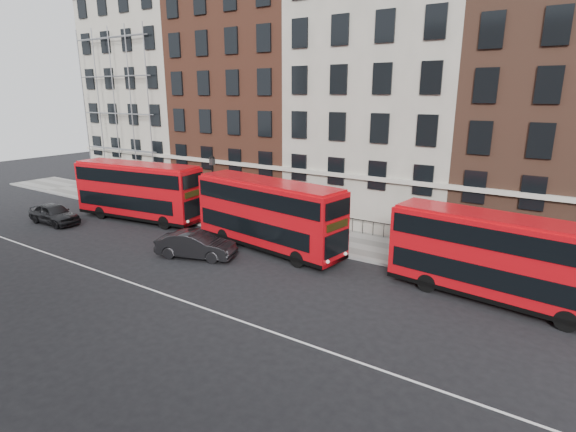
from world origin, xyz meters
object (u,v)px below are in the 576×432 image
Objects in this scene: bus_a at (138,190)px; bus_b at (268,213)px; car_front at (196,245)px; bus_c at (497,256)px; car_rear at (54,214)px.

bus_a reaches higher than bus_b.
bus_b reaches higher than car_front.
bus_c reaches higher than car_rear.
bus_c is at bearing -7.52° from bus_a.
bus_a is 26.52m from bus_c.
bus_a is 1.07× the size of bus_c.
car_rear is (-17.53, -4.44, -1.65)m from bus_b.
bus_c reaches higher than car_front.
bus_b is 4.95m from car_front.
bus_a is 6.67m from car_rear.
car_front is at bearing -119.38° from bus_b.
bus_b reaches higher than car_rear.
car_front is (-16.52, -3.72, -1.50)m from bus_c.
bus_a is 2.37× the size of car_rear.
car_front is (14.70, 0.72, 0.01)m from car_rear.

